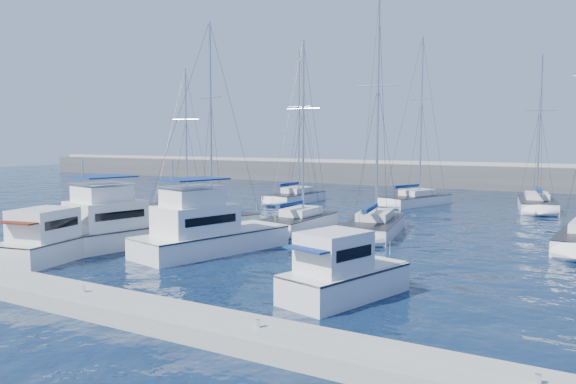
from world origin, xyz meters
The scene contains 17 objects.
ground centered at (0.00, 0.00, 0.00)m, with size 220.00×220.00×0.00m, color black.
breakwater centered at (0.00, 52.00, 1.05)m, with size 160.00×6.00×4.45m.
dock centered at (0.00, -11.00, 0.30)m, with size 40.00×2.20×0.60m, color gray.
dock_cleat_centre centered at (0.00, -11.00, 0.72)m, with size 0.16×0.16×0.25m, color silver.
dock_cleat_near_stbd centered at (8.00, -11.00, 0.72)m, with size 0.16×0.16×0.25m, color silver.
dock_cleat_far_stbd centered at (16.00, -11.00, 0.72)m, with size 0.16×0.16×0.25m, color silver.
motor_yacht_port_outer centered at (-8.63, -5.97, 0.94)m, with size 4.04×6.88×3.20m.
motor_yacht_port_inner centered at (-8.63, -1.48, 1.13)m, with size 5.54×9.11×4.69m.
motor_yacht_stbd_inner centered at (-2.56, -0.42, 1.13)m, with size 5.41×9.70×4.69m.
motor_yacht_stbd_outer centered at (7.99, -4.93, 0.94)m, with size 3.85×6.10×3.20m.
sailboat_mid_a centered at (-16.47, 13.52, 0.50)m, with size 4.84×9.10×13.16m.
sailboat_mid_b centered at (-8.06, 6.04, 0.53)m, with size 5.55×8.62×15.04m.
sailboat_mid_c centered at (-2.22, 9.61, 0.52)m, with size 3.10×7.45×13.79m.
sailboat_mid_d centered at (3.22, 10.45, 0.53)m, with size 4.87×9.30×16.23m.
sailboat_back_a centered at (-11.19, 24.77, 0.54)m, with size 3.29×7.82×15.75m.
sailboat_back_b centered at (0.26, 28.46, 0.55)m, with size 5.68×8.63×16.74m.
sailboat_back_c centered at (11.09, 30.72, 0.51)m, with size 4.57×9.18×14.57m.
Camera 1 is at (17.41, -25.11, 6.39)m, focal length 35.00 mm.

